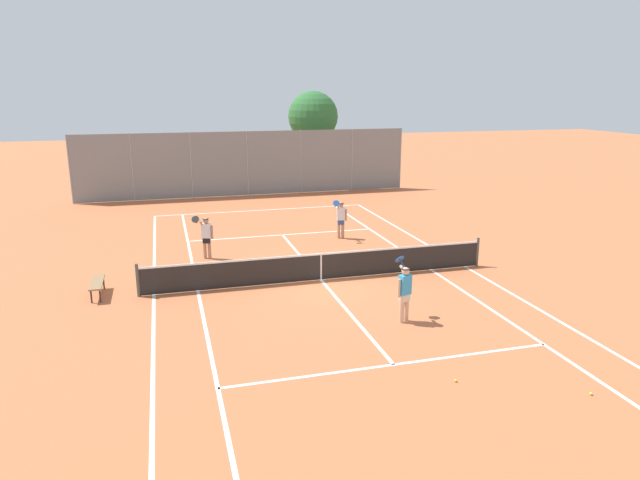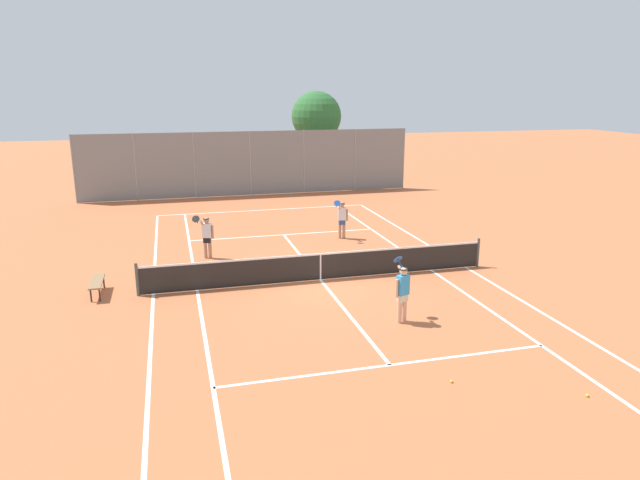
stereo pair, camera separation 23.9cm
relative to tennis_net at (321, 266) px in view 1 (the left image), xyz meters
The scene contains 11 objects.
ground_plane 0.51m from the tennis_net, ahead, with size 120.00×120.00×0.00m, color #BC663D.
court_line_markings 0.51m from the tennis_net, ahead, with size 11.10×23.90×0.01m.
tennis_net is the anchor object (origin of this frame).
player_near_side 4.27m from the tennis_net, 72.67° to the right, with size 0.48×0.87×1.77m.
player_far_left 5.07m from the tennis_net, 134.33° to the left, with size 0.81×0.70×1.77m.
player_far_right 5.66m from the tennis_net, 65.65° to the left, with size 0.77×0.71×1.77m.
loose_tennis_ball_0 9.50m from the tennis_net, 68.20° to the right, with size 0.07×0.07×0.07m, color #D1DB33.
loose_tennis_ball_1 7.61m from the tennis_net, 82.31° to the right, with size 0.07×0.07×0.07m, color #D1DB33.
courtside_bench 7.21m from the tennis_net, behind, with size 0.36×1.50×0.47m.
back_fence 16.54m from the tennis_net, 90.00° to the left, with size 19.97×0.08×3.87m.
tree_behind_left 20.50m from the tennis_net, 75.78° to the left, with size 3.29×3.29×6.17m.
Camera 1 is at (-4.97, -17.76, 6.34)m, focal length 32.00 mm.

